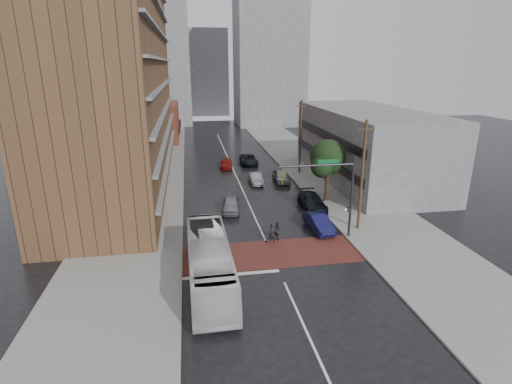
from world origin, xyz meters
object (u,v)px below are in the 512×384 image
transit_bus (209,262)px  car_parked_far (281,176)px  pedestrian_b (278,231)px  suv_travel (249,160)px  car_travel_a (231,204)px  car_parked_near (319,223)px  car_travel_c (226,164)px  pedestrian_a (272,233)px  car_travel_b (256,179)px  car_parked_mid (312,202)px

transit_bus → car_parked_far: (10.47, 23.67, -0.86)m
pedestrian_b → car_parked_far: (4.32, 17.47, -0.03)m
suv_travel → car_parked_far: (2.71, -9.91, 0.05)m
pedestrian_b → car_travel_a: size_ratio=0.37×
pedestrian_b → car_parked_near: bearing=-3.2°
car_travel_a → car_travel_c: car_travel_a is taller
car_travel_a → car_parked_far: bearing=59.5°
car_travel_a → car_travel_c: bearing=93.1°
car_travel_c → car_parked_far: size_ratio=0.93×
pedestrian_a → car_parked_far: (4.90, 17.93, -0.09)m
pedestrian_b → car_travel_a: (-3.23, 7.68, -0.06)m
car_travel_c → suv_travel: 3.92m
transit_bus → pedestrian_a: transit_bus is taller
car_parked_near → car_travel_c: bearing=99.7°
pedestrian_b → car_travel_b: bearing=64.6°
pedestrian_a → car_travel_a: (-2.66, 8.15, -0.12)m
car_parked_near → car_travel_b: bearing=97.3°
pedestrian_a → transit_bus: bearing=-136.8°
pedestrian_a → car_parked_near: bearing=19.3°
pedestrian_b → car_travel_b: size_ratio=0.39×
pedestrian_a → pedestrian_b: pedestrian_a is taller
car_travel_a → car_parked_mid: size_ratio=0.82×
car_travel_b → transit_bus: bearing=-108.1°
car_travel_c → car_parked_mid: size_ratio=0.80×
car_travel_a → car_parked_near: (7.36, -6.26, -0.00)m
car_travel_c → suv_travel: suv_travel is taller
car_travel_a → pedestrian_a: bearing=-64.8°
car_parked_mid → pedestrian_b: bearing=-126.5°
transit_bus → pedestrian_b: size_ratio=7.26×
car_travel_a → pedestrian_b: bearing=-60.0°
car_parked_mid → car_parked_far: car_parked_far is taller
transit_bus → car_parked_near: size_ratio=2.61×
car_travel_c → car_parked_near: 25.06m
pedestrian_a → car_travel_b: pedestrian_a is taller
pedestrian_b → car_parked_far: 18.00m
pedestrian_b → car_parked_near: pedestrian_b is taller
car_travel_b → car_travel_c: 9.21m
pedestrian_a → pedestrian_b: bearing=36.4°
pedestrian_a → suv_travel: 27.93m
pedestrian_b → car_travel_c: size_ratio=0.38×
pedestrian_b → car_parked_near: (4.13, 1.43, -0.07)m
suv_travel → car_parked_near: size_ratio=1.16×
car_parked_near → car_parked_far: (0.20, 16.04, 0.04)m
transit_bus → suv_travel: 34.48m
car_travel_a → car_parked_near: bearing=-33.2°
car_travel_c → car_parked_near: bearing=-70.4°
car_travel_b → car_travel_c: bearing=106.9°
suv_travel → car_parked_mid: bearing=-78.8°
pedestrian_a → car_parked_mid: 9.45m
car_travel_c → car_travel_b: bearing=-66.3°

